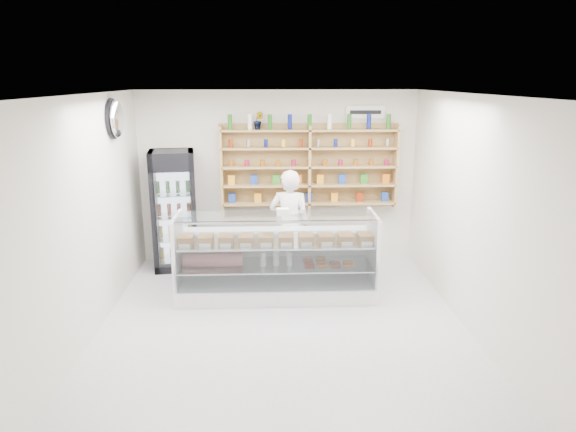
{
  "coord_description": "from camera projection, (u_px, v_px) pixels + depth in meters",
  "views": [
    {
      "loc": [
        -0.16,
        -5.8,
        2.96
      ],
      "look_at": [
        0.1,
        0.9,
        1.17
      ],
      "focal_mm": 32.0,
      "sensor_mm": 36.0,
      "label": 1
    }
  ],
  "objects": [
    {
      "name": "shop_worker",
      "position": [
        290.0,
        225.0,
        7.71
      ],
      "size": [
        0.68,
        0.51,
        1.68
      ],
      "primitive_type": "imported",
      "rotation": [
        0.0,
        0.0,
        2.96
      ],
      "color": "silver",
      "rests_on": "floor"
    },
    {
      "name": "potted_plant",
      "position": [
        258.0,
        120.0,
        8.02
      ],
      "size": [
        0.16,
        0.14,
        0.28
      ],
      "primitive_type": "imported",
      "rotation": [
        0.0,
        0.0,
        -0.07
      ],
      "color": "#1E6626",
      "rests_on": "wall_shelving"
    },
    {
      "name": "drinks_cooler",
      "position": [
        174.0,
        210.0,
        8.13
      ],
      "size": [
        0.77,
        0.75,
        1.9
      ],
      "rotation": [
        0.0,
        0.0,
        0.14
      ],
      "color": "black",
      "rests_on": "floor"
    },
    {
      "name": "wall_shelving",
      "position": [
        309.0,
        167.0,
        8.24
      ],
      "size": [
        2.84,
        0.28,
        1.33
      ],
      "color": "#A67F4E",
      "rests_on": "back_wall"
    },
    {
      "name": "room",
      "position": [
        282.0,
        217.0,
        6.01
      ],
      "size": [
        5.0,
        5.0,
        5.0
      ],
      "color": "silver",
      "rests_on": "ground"
    },
    {
      "name": "display_counter",
      "position": [
        276.0,
        273.0,
        7.17
      ],
      "size": [
        2.73,
        0.82,
        1.19
      ],
      "color": "white",
      "rests_on": "floor"
    },
    {
      "name": "security_mirror",
      "position": [
        117.0,
        119.0,
        6.82
      ],
      "size": [
        0.15,
        0.5,
        0.5
      ],
      "primitive_type": "ellipsoid",
      "color": "silver",
      "rests_on": "left_wall"
    },
    {
      "name": "wall_sign",
      "position": [
        365.0,
        112.0,
        8.18
      ],
      "size": [
        0.62,
        0.03,
        0.2
      ],
      "primitive_type": "cube",
      "color": "white",
      "rests_on": "back_wall"
    }
  ]
}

